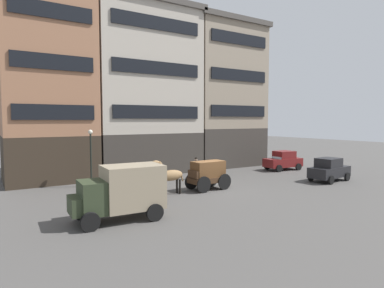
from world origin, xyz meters
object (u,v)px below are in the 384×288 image
cargo_wagon (208,173)px  pedestrian_officer (196,167)px  delivery_truck_near (121,191)px  sedan_dark (329,170)px  fire_hydrant_curbside (131,178)px  draft_horse (170,175)px  streetlamp_curbside (91,150)px  sedan_light (283,161)px

cargo_wagon → pedestrian_officer: cargo_wagon is taller
delivery_truck_near → cargo_wagon: bearing=25.3°
sedan_dark → fire_hydrant_curbside: (-13.69, 7.12, -0.49)m
cargo_wagon → fire_hydrant_curbside: (-3.73, 4.68, -0.72)m
delivery_truck_near → fire_hydrant_curbside: 9.09m
delivery_truck_near → sedan_dark: size_ratio=1.15×
draft_horse → delivery_truck_near: 5.76m
draft_horse → pedestrian_officer: draft_horse is taller
draft_horse → pedestrian_officer: 5.83m
delivery_truck_near → streetlamp_curbside: size_ratio=1.07×
sedan_light → pedestrian_officer: size_ratio=2.14×
sedan_dark → sedan_light: size_ratio=1.00×
sedan_dark → cargo_wagon: bearing=166.2°
sedan_dark → fire_hydrant_curbside: sedan_dark is taller
sedan_light → cargo_wagon: bearing=-162.6°
sedan_light → sedan_dark: bearing=-102.9°
sedan_dark → streetlamp_curbside: streetlamp_curbside is taller
cargo_wagon → sedan_dark: 10.26m
draft_horse → delivery_truck_near: (-4.54, -3.54, 0.15)m
delivery_truck_near → pedestrian_officer: 11.58m
draft_horse → pedestrian_officer: bearing=40.3°
draft_horse → sedan_light: size_ratio=0.61×
delivery_truck_near → fire_hydrant_curbside: (3.76, 8.22, -1.00)m
sedan_light → delivery_truck_near: bearing=-159.3°
cargo_wagon → pedestrian_officer: 4.05m
sedan_dark → sedan_light: 6.15m
cargo_wagon → sedan_dark: cargo_wagon is taller
sedan_light → streetlamp_curbside: (-17.87, 1.72, 1.76)m
streetlamp_curbside → fire_hydrant_curbside: streetlamp_curbside is taller
sedan_light → fire_hydrant_curbside: sedan_light is taller
cargo_wagon → delivery_truck_near: size_ratio=0.67×
streetlamp_curbside → fire_hydrant_curbside: 3.64m
draft_horse → pedestrian_officer: size_ratio=1.31×
cargo_wagon → sedan_light: size_ratio=0.78×
sedan_dark → sedan_light: bearing=77.1°
streetlamp_curbside → delivery_truck_near: bearing=-96.2°
cargo_wagon → streetlamp_curbside: (-6.53, 5.28, 1.52)m
pedestrian_officer → fire_hydrant_curbside: pedestrian_officer is taller
draft_horse → sedan_light: 14.73m
draft_horse → sedan_dark: bearing=-10.7°
cargo_wagon → draft_horse: draft_horse is taller
sedan_dark → sedan_light: (1.38, 6.00, 0.00)m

